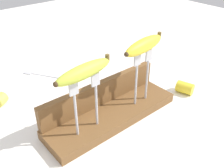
{
  "coord_description": "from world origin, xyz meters",
  "views": [
    {
      "loc": [
        -0.42,
        -0.49,
        0.53
      ],
      "look_at": [
        0.0,
        0.0,
        0.13
      ],
      "focal_mm": 40.99,
      "sensor_mm": 36.0,
      "label": 1
    }
  ],
  "objects_px": {
    "fork_stand_left": "(86,100)",
    "fork_stand_right": "(142,73)",
    "banana_raised_right": "(144,45)",
    "fork_fallen_near": "(38,74)",
    "banana_raised_left": "(84,71)",
    "banana_chunk_near": "(185,88)",
    "banana_chunk_far": "(0,99)"
  },
  "relations": [
    {
      "from": "banana_chunk_near",
      "to": "banana_raised_right",
      "type": "bearing_deg",
      "value": 168.59
    },
    {
      "from": "fork_stand_right",
      "to": "banana_raised_right",
      "type": "xyz_separation_m",
      "value": [
        -0.0,
        -0.0,
        0.09
      ]
    },
    {
      "from": "banana_raised_left",
      "to": "banana_chunk_near",
      "type": "bearing_deg",
      "value": -5.47
    },
    {
      "from": "banana_raised_left",
      "to": "fork_fallen_near",
      "type": "height_order",
      "value": "banana_raised_left"
    },
    {
      "from": "fork_stand_right",
      "to": "banana_chunk_near",
      "type": "distance_m",
      "value": 0.23
    },
    {
      "from": "banana_raised_right",
      "to": "banana_chunk_far",
      "type": "xyz_separation_m",
      "value": [
        -0.35,
        0.33,
        -0.21
      ]
    },
    {
      "from": "banana_raised_left",
      "to": "banana_raised_right",
      "type": "bearing_deg",
      "value": -0.0
    },
    {
      "from": "fork_fallen_near",
      "to": "banana_chunk_far",
      "type": "relative_size",
      "value": 2.93
    },
    {
      "from": "fork_stand_right",
      "to": "banana_chunk_far",
      "type": "distance_m",
      "value": 0.49
    },
    {
      "from": "banana_chunk_far",
      "to": "banana_raised_right",
      "type": "bearing_deg",
      "value": -42.93
    },
    {
      "from": "banana_raised_left",
      "to": "fork_fallen_near",
      "type": "relative_size",
      "value": 1.13
    },
    {
      "from": "banana_raised_left",
      "to": "fork_fallen_near",
      "type": "xyz_separation_m",
      "value": [
        0.06,
        0.44,
        -0.22
      ]
    },
    {
      "from": "fork_stand_left",
      "to": "fork_stand_right",
      "type": "bearing_deg",
      "value": 0.0
    },
    {
      "from": "banana_raised_right",
      "to": "fork_fallen_near",
      "type": "height_order",
      "value": "banana_raised_right"
    },
    {
      "from": "banana_raised_right",
      "to": "banana_chunk_near",
      "type": "distance_m",
      "value": 0.29
    },
    {
      "from": "fork_fallen_near",
      "to": "banana_raised_left",
      "type": "bearing_deg",
      "value": -97.33
    },
    {
      "from": "fork_stand_right",
      "to": "banana_raised_left",
      "type": "xyz_separation_m",
      "value": [
        -0.22,
        -0.0,
        0.08
      ]
    },
    {
      "from": "fork_stand_left",
      "to": "fork_stand_right",
      "type": "xyz_separation_m",
      "value": [
        0.22,
        0.0,
        0.0
      ]
    },
    {
      "from": "fork_fallen_near",
      "to": "banana_chunk_far",
      "type": "height_order",
      "value": "banana_chunk_far"
    },
    {
      "from": "banana_chunk_near",
      "to": "banana_chunk_far",
      "type": "bearing_deg",
      "value": 146.15
    },
    {
      "from": "banana_raised_left",
      "to": "banana_raised_right",
      "type": "xyz_separation_m",
      "value": [
        0.22,
        -0.0,
        0.01
      ]
    },
    {
      "from": "fork_stand_right",
      "to": "banana_raised_left",
      "type": "height_order",
      "value": "banana_raised_left"
    },
    {
      "from": "banana_chunk_far",
      "to": "fork_fallen_near",
      "type": "bearing_deg",
      "value": 29.78
    },
    {
      "from": "banana_chunk_near",
      "to": "fork_stand_left",
      "type": "bearing_deg",
      "value": 174.53
    },
    {
      "from": "fork_stand_right",
      "to": "fork_stand_left",
      "type": "bearing_deg",
      "value": 180.0
    },
    {
      "from": "fork_stand_left",
      "to": "fork_stand_right",
      "type": "relative_size",
      "value": 0.95
    },
    {
      "from": "banana_chunk_near",
      "to": "banana_chunk_far",
      "type": "xyz_separation_m",
      "value": [
        -0.55,
        0.37,
        -0.0
      ]
    },
    {
      "from": "banana_raised_left",
      "to": "banana_chunk_near",
      "type": "distance_m",
      "value": 0.46
    },
    {
      "from": "banana_chunk_near",
      "to": "banana_chunk_far",
      "type": "relative_size",
      "value": 1.26
    },
    {
      "from": "banana_raised_right",
      "to": "banana_chunk_near",
      "type": "relative_size",
      "value": 2.57
    },
    {
      "from": "banana_raised_right",
      "to": "fork_fallen_near",
      "type": "xyz_separation_m",
      "value": [
        -0.16,
        0.44,
        -0.23
      ]
    },
    {
      "from": "fork_fallen_near",
      "to": "banana_raised_right",
      "type": "bearing_deg",
      "value": -69.95
    }
  ]
}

